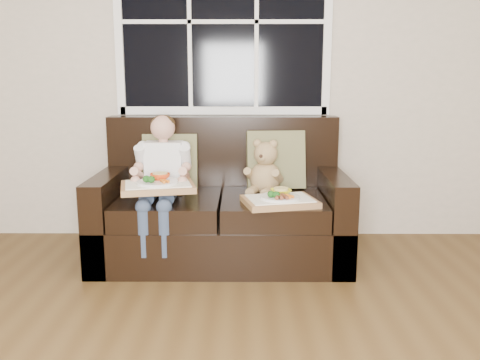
{
  "coord_description": "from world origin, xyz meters",
  "views": [
    {
      "loc": [
        -0.07,
        -1.45,
        1.24
      ],
      "look_at": [
        -0.09,
        1.85,
        0.57
      ],
      "focal_mm": 38.0,
      "sensor_mm": 36.0,
      "label": 1
    }
  ],
  "objects_px": {
    "child": "(162,169)",
    "tray_right": "(280,200)",
    "teddy_bear": "(265,171)",
    "loveseat": "(222,212)",
    "tray_left": "(158,185)"
  },
  "relations": [
    {
      "from": "loveseat",
      "to": "tray_right",
      "type": "bearing_deg",
      "value": -41.39
    },
    {
      "from": "child",
      "to": "tray_right",
      "type": "distance_m",
      "value": 0.82
    },
    {
      "from": "child",
      "to": "teddy_bear",
      "type": "height_order",
      "value": "child"
    },
    {
      "from": "loveseat",
      "to": "child",
      "type": "distance_m",
      "value": 0.53
    },
    {
      "from": "child",
      "to": "tray_right",
      "type": "xyz_separation_m",
      "value": [
        0.78,
        -0.22,
        -0.16
      ]
    },
    {
      "from": "tray_left",
      "to": "tray_right",
      "type": "height_order",
      "value": "tray_left"
    },
    {
      "from": "child",
      "to": "tray_left",
      "type": "xyz_separation_m",
      "value": [
        0.01,
        -0.22,
        -0.06
      ]
    },
    {
      "from": "loveseat",
      "to": "teddy_bear",
      "type": "xyz_separation_m",
      "value": [
        0.31,
        0.02,
        0.29
      ]
    },
    {
      "from": "teddy_bear",
      "to": "tray_right",
      "type": "bearing_deg",
      "value": -58.56
    },
    {
      "from": "loveseat",
      "to": "tray_right",
      "type": "height_order",
      "value": "loveseat"
    },
    {
      "from": "child",
      "to": "tray_right",
      "type": "height_order",
      "value": "child"
    },
    {
      "from": "tray_right",
      "to": "loveseat",
      "type": "bearing_deg",
      "value": 125.47
    },
    {
      "from": "teddy_bear",
      "to": "tray_right",
      "type": "distance_m",
      "value": 0.38
    },
    {
      "from": "child",
      "to": "tray_left",
      "type": "bearing_deg",
      "value": -88.41
    },
    {
      "from": "teddy_bear",
      "to": "loveseat",
      "type": "bearing_deg",
      "value": -157.16
    }
  ]
}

